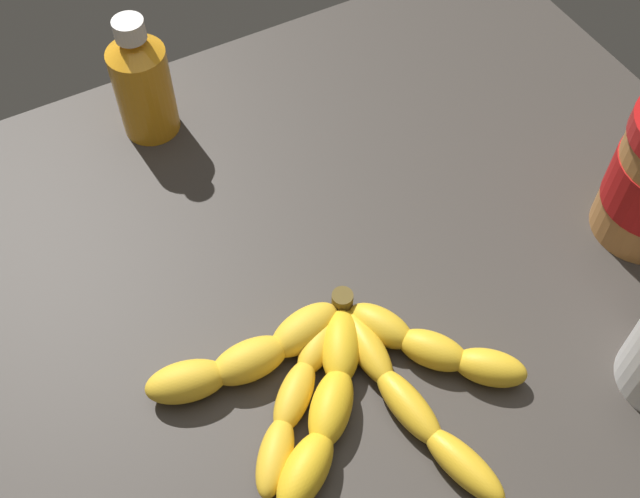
{
  "coord_description": "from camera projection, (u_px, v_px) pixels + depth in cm",
  "views": [
    {
      "loc": [
        -23.19,
        -36.69,
        63.53
      ],
      "look_at": [
        -3.5,
        -0.18,
        5.21
      ],
      "focal_mm": 43.99,
      "sensor_mm": 36.0,
      "label": 1
    }
  ],
  "objects": [
    {
      "name": "banana_bunch",
      "position": [
        337.0,
        380.0,
        0.68
      ],
      "size": [
        31.37,
        24.43,
        3.65
      ],
      "color": "gold",
      "rests_on": "ground_plane"
    },
    {
      "name": "ground_plane",
      "position": [
        350.0,
        277.0,
        0.79
      ],
      "size": [
        86.06,
        71.74,
        4.25
      ],
      "primitive_type": "cube",
      "color": "#38332D"
    },
    {
      "name": "honey_bottle",
      "position": [
        142.0,
        83.0,
        0.82
      ],
      "size": [
        6.16,
        6.16,
        14.48
      ],
      "color": "orange",
      "rests_on": "ground_plane"
    }
  ]
}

